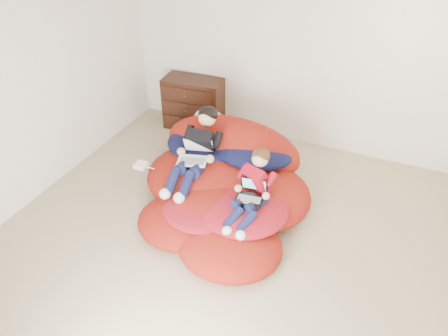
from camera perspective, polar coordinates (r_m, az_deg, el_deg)
room_shell at (r=5.03m, az=-0.84°, el=-7.30°), size 5.10×5.10×2.77m
dresser at (r=7.13m, az=-3.97°, el=8.42°), size 0.97×0.57×0.84m
beanbag_pile at (r=5.54m, az=0.03°, el=-2.05°), size 2.24×2.44×0.89m
cream_pillow at (r=6.24m, az=-1.98°, el=6.43°), size 0.45×0.29×0.29m
older_boy at (r=5.46m, az=-3.47°, el=2.79°), size 0.38×1.19×0.76m
younger_boy at (r=4.93m, az=3.79°, el=-2.37°), size 0.38×0.93×0.67m
laptop_white at (r=5.44m, az=-3.80°, el=1.85°), size 0.42×0.47×0.24m
laptop_black at (r=4.94m, az=3.62°, el=-3.20°), size 0.34×0.33×0.22m
power_adapter at (r=5.70m, az=-10.81°, el=0.36°), size 0.15×0.15×0.06m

